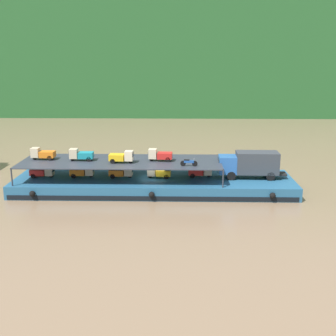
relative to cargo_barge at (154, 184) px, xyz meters
name	(u,v)px	position (x,y,z in m)	size (l,w,h in m)	color
ground_plane	(154,190)	(0.00, 0.02, -0.75)	(400.00, 400.00, 0.00)	#7F664C
hillside_far_bank	(168,46)	(0.00, 73.79, 17.57)	(116.89, 27.62, 32.53)	#235628
cargo_barge	(154,184)	(0.00, 0.00, 0.00)	(32.27, 8.65, 1.50)	#23567A
covered_lorry	(250,164)	(11.15, 0.28, 2.45)	(7.89, 2.41, 3.10)	#285BA3
cargo_rack	(121,162)	(-3.80, 0.02, 2.69)	(23.07, 7.34, 2.00)	#2D333D
mini_truck_lower_stern	(43,172)	(-13.00, -0.03, 1.44)	(2.77, 1.25, 1.38)	red
mini_truck_lower_aft	(83,171)	(-8.36, 0.15, 1.44)	(2.75, 1.22, 1.38)	orange
mini_truck_lower_mid	(122,172)	(-3.77, 0.07, 1.44)	(2.78, 1.27, 1.38)	orange
mini_truck_lower_fore	(159,172)	(0.56, 0.07, 1.44)	(2.79, 1.29, 1.38)	gold
mini_truck_lower_bow	(201,171)	(5.46, 0.59, 1.44)	(2.77, 1.26, 1.38)	red
mini_truck_upper_stern	(43,154)	(-13.06, 0.61, 3.44)	(2.76, 1.24, 1.38)	orange
mini_truck_upper_mid	(81,155)	(-8.45, 0.20, 3.44)	(2.77, 1.26, 1.38)	teal
mini_truck_upper_fore	(122,157)	(-3.58, -0.78, 3.44)	(2.79, 1.29, 1.38)	gold
mini_truck_upper_bow	(160,155)	(0.71, 0.25, 3.44)	(2.79, 1.29, 1.38)	red
motorcycle_upper_port	(189,162)	(3.99, -2.18, 3.18)	(1.90, 0.55, 0.87)	black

